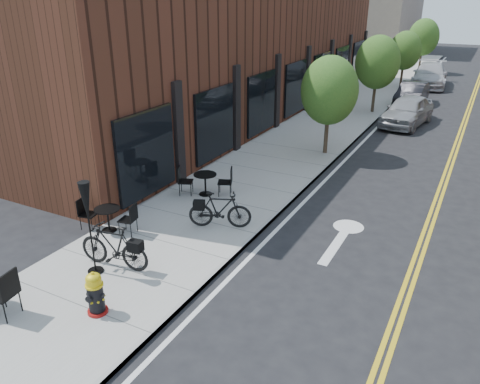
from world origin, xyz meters
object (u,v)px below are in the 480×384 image
Objects in this scene: bistro_set_c at (205,181)px; parked_car_b at (412,94)px; bistro_set_b at (108,216)px; parked_car_a at (407,111)px; patio_umbrella at (87,209)px; bicycle_left at (114,246)px; parked_car_c at (430,75)px; fire_hydrant at (95,294)px; bicycle_right at (220,210)px.

bistro_set_c is 0.43× the size of parked_car_b.
bistro_set_b is 16.40m from parked_car_a.
parked_car_b is at bearing 104.58° from parked_car_a.
bicycle_left is at bearing 55.06° from patio_umbrella.
bistro_set_c is at bearing -99.84° from parked_car_b.
bistro_set_c is 24.13m from parked_car_c.
bistro_set_c is (-1.24, 6.11, 0.01)m from fire_hydrant.
bicycle_right is 25.68m from parked_car_c.
bistro_set_b is (-2.54, -1.59, -0.09)m from bicycle_right.
bistro_set_c is 5.14m from patio_umbrella.
parked_car_a is (4.03, 12.28, 0.14)m from bistro_set_c.
parked_car_b is at bearing -29.35° from bicycle_right.
bicycle_left reaches higher than fire_hydrant.
patio_umbrella is at bearing -96.96° from parked_car_b.
fire_hydrant is at bearing -93.84° from parked_car_b.
bistro_set_b is (-2.24, 2.79, -0.02)m from fire_hydrant.
fire_hydrant is at bearing -44.68° from patio_umbrella.
bistro_set_c is at bearing 61.52° from bistro_set_b.
parked_car_a is (3.90, 17.30, -1.00)m from patio_umbrella.
parked_car_c is at bearing 71.99° from fire_hydrant.
parked_car_a is at bearing 60.40° from bistro_set_b.
bicycle_left is at bearing -96.42° from parked_car_b.
fire_hydrant is 0.56× the size of bistro_set_c.
fire_hydrant is 0.22× the size of parked_car_a.
parked_car_a reaches higher than parked_car_b.
fire_hydrant is at bearing 152.59° from bicycle_right.
patio_umbrella is at bearing 133.18° from bicycle_right.
bistro_set_b is at bearing -99.90° from parked_car_a.
parked_car_a is (2.79, 18.40, 0.15)m from fire_hydrant.
bistro_set_b is 20.90m from parked_car_b.
fire_hydrant is at bearing 22.65° from bicycle_left.
fire_hydrant is 30.07m from parked_car_c.
bicycle_right is 1.01× the size of bistro_set_c.
bistro_set_b is (-1.39, 1.31, -0.11)m from bicycle_left.
bicycle_right is 3.00m from bistro_set_b.
parked_car_c reaches higher than parked_car_b.
parked_car_b is (1.93, 18.82, 0.01)m from bicycle_right.
parked_car_b is (-0.56, 4.81, -0.08)m from parked_car_a.
parked_car_b is 0.72× the size of parked_car_c.
parked_car_a is 4.84m from parked_car_b.
bicycle_right reaches higher than bistro_set_c.
bicycle_left is 0.46× the size of parked_car_b.
parked_car_c is at bearing 90.91° from parked_car_b.
fire_hydrant is 6.24m from bistro_set_c.
fire_hydrant is at bearing -62.97° from bistro_set_b.
bicycle_left is 0.33× the size of parked_car_c.
patio_umbrella is (-1.42, -3.28, 1.08)m from bicycle_right.
bicycle_right is at bearing 72.50° from fire_hydrant.
bicycle_right is at bearing -94.21° from parked_car_b.
bicycle_left is 1.11× the size of bistro_set_b.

